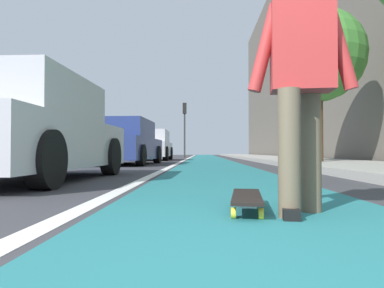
{
  "coord_description": "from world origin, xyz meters",
  "views": [
    {
      "loc": [
        -1.06,
        0.33,
        0.42
      ],
      "look_at": [
        10.65,
        0.65,
        0.68
      ],
      "focal_mm": 33.44,
      "sensor_mm": 36.0,
      "label": 1
    }
  ],
  "objects_px": {
    "skateboard": "(247,198)",
    "traffic_light": "(185,120)",
    "parked_car_far": "(151,146)",
    "street_tree_mid": "(318,56)",
    "parked_car_mid": "(123,143)",
    "skater_person": "(301,74)",
    "parked_car_near": "(30,131)"
  },
  "relations": [
    {
      "from": "parked_car_mid",
      "to": "parked_car_far",
      "type": "height_order",
      "value": "parked_car_far"
    },
    {
      "from": "parked_car_mid",
      "to": "street_tree_mid",
      "type": "bearing_deg",
      "value": -101.27
    },
    {
      "from": "parked_car_mid",
      "to": "parked_car_far",
      "type": "bearing_deg",
      "value": -0.85
    },
    {
      "from": "parked_car_far",
      "to": "skateboard",
      "type": "bearing_deg",
      "value": -169.43
    },
    {
      "from": "skateboard",
      "to": "traffic_light",
      "type": "relative_size",
      "value": 0.21
    },
    {
      "from": "parked_car_far",
      "to": "traffic_light",
      "type": "bearing_deg",
      "value": -8.33
    },
    {
      "from": "skateboard",
      "to": "street_tree_mid",
      "type": "xyz_separation_m",
      "value": [
        8.06,
        -3.12,
        3.16
      ]
    },
    {
      "from": "parked_car_near",
      "to": "skateboard",
      "type": "bearing_deg",
      "value": -132.54
    },
    {
      "from": "skateboard",
      "to": "parked_car_mid",
      "type": "height_order",
      "value": "parked_car_mid"
    },
    {
      "from": "skater_person",
      "to": "street_tree_mid",
      "type": "distance_m",
      "value": 8.97
    },
    {
      "from": "parked_car_far",
      "to": "traffic_light",
      "type": "height_order",
      "value": "traffic_light"
    },
    {
      "from": "skateboard",
      "to": "parked_car_far",
      "type": "height_order",
      "value": "parked_car_far"
    },
    {
      "from": "skateboard",
      "to": "parked_car_far",
      "type": "relative_size",
      "value": 0.21
    },
    {
      "from": "parked_car_mid",
      "to": "street_tree_mid",
      "type": "height_order",
      "value": "street_tree_mid"
    },
    {
      "from": "skateboard",
      "to": "traffic_light",
      "type": "height_order",
      "value": "traffic_light"
    },
    {
      "from": "parked_car_near",
      "to": "street_tree_mid",
      "type": "height_order",
      "value": "street_tree_mid"
    },
    {
      "from": "skater_person",
      "to": "traffic_light",
      "type": "bearing_deg",
      "value": 4.62
    },
    {
      "from": "skateboard",
      "to": "parked_car_near",
      "type": "bearing_deg",
      "value": 47.46
    },
    {
      "from": "parked_car_near",
      "to": "parked_car_mid",
      "type": "xyz_separation_m",
      "value": [
        6.68,
        0.11,
        -0.01
      ]
    },
    {
      "from": "skater_person",
      "to": "traffic_light",
      "type": "xyz_separation_m",
      "value": [
        23.99,
        1.94,
        1.87
      ]
    },
    {
      "from": "street_tree_mid",
      "to": "skater_person",
      "type": "bearing_deg",
      "value": 161.33
    },
    {
      "from": "skater_person",
      "to": "parked_car_near",
      "type": "height_order",
      "value": "skater_person"
    },
    {
      "from": "parked_car_far",
      "to": "street_tree_mid",
      "type": "bearing_deg",
      "value": -140.35
    },
    {
      "from": "skateboard",
      "to": "parked_car_near",
      "type": "distance_m",
      "value": 3.88
    },
    {
      "from": "traffic_light",
      "to": "skater_person",
      "type": "bearing_deg",
      "value": -175.38
    },
    {
      "from": "skateboard",
      "to": "skater_person",
      "type": "xyz_separation_m",
      "value": [
        -0.15,
        -0.35,
        0.84
      ]
    },
    {
      "from": "skateboard",
      "to": "street_tree_mid",
      "type": "height_order",
      "value": "street_tree_mid"
    },
    {
      "from": "parked_car_mid",
      "to": "parked_car_far",
      "type": "xyz_separation_m",
      "value": [
        6.0,
        -0.09,
        0.01
      ]
    },
    {
      "from": "skater_person",
      "to": "street_tree_mid",
      "type": "bearing_deg",
      "value": -18.67
    },
    {
      "from": "skateboard",
      "to": "traffic_light",
      "type": "bearing_deg",
      "value": 3.82
    },
    {
      "from": "parked_car_near",
      "to": "skater_person",
      "type": "bearing_deg",
      "value": -130.84
    },
    {
      "from": "skateboard",
      "to": "traffic_light",
      "type": "distance_m",
      "value": 24.04
    }
  ]
}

